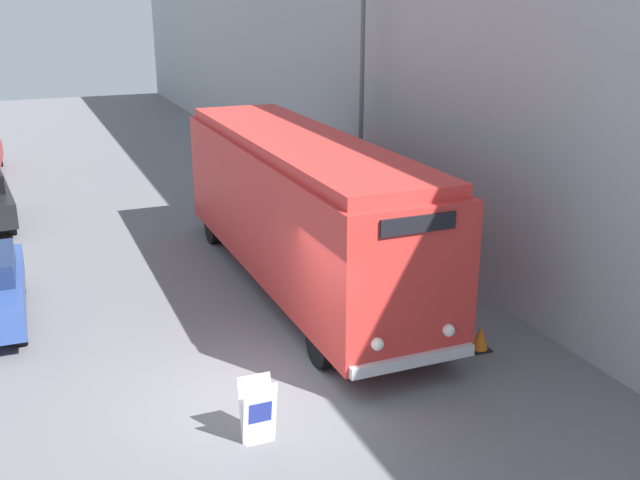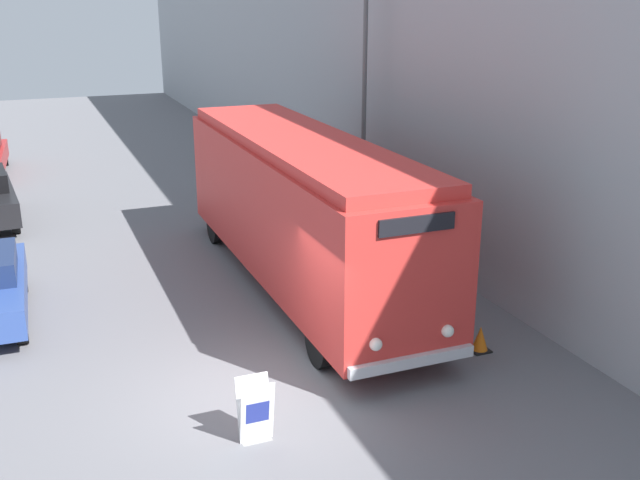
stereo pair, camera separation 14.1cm
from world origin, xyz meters
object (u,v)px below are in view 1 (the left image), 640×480
at_px(sign_board, 258,412).
at_px(streetlamp, 362,68).
at_px(vintage_bus, 301,205).
at_px(traffic_cone, 480,338).

height_order(sign_board, streetlamp, streetlamp).
xyz_separation_m(vintage_bus, traffic_cone, (1.94, -4.36, -1.68)).
height_order(vintage_bus, streetlamp, streetlamp).
xyz_separation_m(sign_board, traffic_cone, (4.81, 1.27, -0.25)).
relative_size(streetlamp, traffic_cone, 14.32).
height_order(vintage_bus, traffic_cone, vintage_bus).
distance_m(streetlamp, traffic_cone, 8.52).
bearing_deg(sign_board, streetlamp, 56.15).
bearing_deg(vintage_bus, streetlamp, 45.51).
relative_size(vintage_bus, streetlamp, 1.47).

